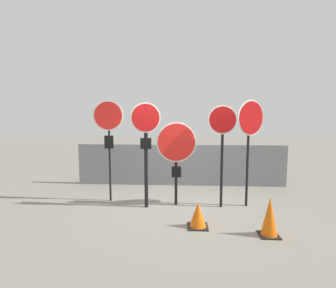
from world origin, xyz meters
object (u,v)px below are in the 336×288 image
stop_sign_2 (176,147)px  traffic_cone_0 (270,217)px  stop_sign_0 (109,125)px  stop_sign_1 (146,136)px  stop_sign_3 (222,132)px  stop_sign_4 (250,126)px  traffic_cone_1 (198,215)px

stop_sign_2 → traffic_cone_0: stop_sign_2 is taller
stop_sign_0 → stop_sign_1: size_ratio=1.03×
traffic_cone_0 → stop_sign_2: bearing=138.4°
stop_sign_0 → traffic_cone_0: (3.38, -1.73, -1.58)m
stop_sign_3 → stop_sign_4: bearing=23.8°
stop_sign_2 → traffic_cone_1: (0.45, -1.22, -1.17)m
traffic_cone_0 → traffic_cone_1: traffic_cone_0 is taller
stop_sign_3 → traffic_cone_1: stop_sign_3 is taller
traffic_cone_1 → stop_sign_3: bearing=61.9°
stop_sign_3 → stop_sign_1: bearing=-162.6°
traffic_cone_0 → traffic_cone_1: 1.30m
stop_sign_3 → traffic_cone_1: size_ratio=4.83×
stop_sign_4 → traffic_cone_1: size_ratio=5.07×
stop_sign_3 → traffic_cone_1: bearing=-104.2°
stop_sign_1 → stop_sign_2: 0.77m
stop_sign_2 → stop_sign_0: bearing=164.8°
stop_sign_0 → stop_sign_3: bearing=-12.0°
stop_sign_1 → traffic_cone_0: stop_sign_1 is taller
traffic_cone_1 → stop_sign_0: bearing=146.0°
stop_sign_1 → traffic_cone_0: bearing=-34.5°
stop_sign_4 → traffic_cone_0: stop_sign_4 is taller
stop_sign_3 → stop_sign_2: bearing=-171.2°
stop_sign_0 → stop_sign_2: stop_sign_0 is taller
stop_sign_1 → stop_sign_4: (2.40, 0.22, 0.23)m
stop_sign_0 → stop_sign_2: 1.77m
stop_sign_4 → traffic_cone_1: (-1.26, -1.24, -1.66)m
stop_sign_4 → traffic_cone_0: (0.00, -1.54, -1.56)m
stop_sign_0 → stop_sign_1: 1.09m
stop_sign_1 → stop_sign_3: size_ratio=1.02×
stop_sign_0 → stop_sign_3: 2.75m
stop_sign_1 → traffic_cone_0: size_ratio=3.44×
stop_sign_4 → stop_sign_0: bearing=142.3°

